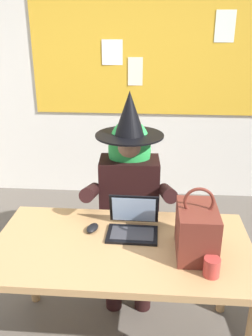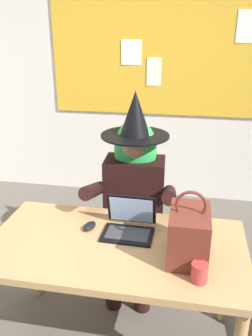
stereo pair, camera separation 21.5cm
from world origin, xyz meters
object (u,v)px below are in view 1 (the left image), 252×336
object	(u,v)px
desk_main	(122,257)
computer_mouse	(92,228)
person_costumed	(129,186)
handbag	(197,230)
laptop	(133,224)
chair_at_desk	(129,213)
coffee_mug	(212,267)

from	to	relation	value
desk_main	computer_mouse	size ratio (longest dim) A/B	13.70
person_costumed	handbag	distance (m)	0.78
person_costumed	laptop	xyz separation A→B (m)	(0.05, -0.49, -0.02)
desk_main	chair_at_desk	bearing A→B (deg)	90.86
chair_at_desk	computer_mouse	world-z (taller)	chair_at_desk
chair_at_desk	handbag	distance (m)	0.96
person_costumed	laptop	world-z (taller)	person_costumed
desk_main	chair_at_desk	xyz separation A→B (m)	(-0.01, 0.74, -0.14)
computer_mouse	handbag	world-z (taller)	handbag
computer_mouse	handbag	size ratio (longest dim) A/B	0.28
person_costumed	coffee_mug	world-z (taller)	person_costumed
laptop	handbag	world-z (taller)	handbag
chair_at_desk	handbag	bearing A→B (deg)	23.24
desk_main	handbag	world-z (taller)	handbag
chair_at_desk	handbag	xyz separation A→B (m)	(0.40, -0.79, 0.36)
desk_main	chair_at_desk	world-z (taller)	chair_at_desk
handbag	coffee_mug	bearing A→B (deg)	-72.20
person_costumed	laptop	distance (m)	0.49
coffee_mug	handbag	bearing A→B (deg)	107.80
person_costumed	coffee_mug	bearing A→B (deg)	24.86
desk_main	person_costumed	distance (m)	0.64
person_costumed	computer_mouse	world-z (taller)	person_costumed
handbag	coffee_mug	world-z (taller)	handbag
handbag	chair_at_desk	bearing A→B (deg)	116.93
person_costumed	coffee_mug	distance (m)	0.96
person_costumed	coffee_mug	xyz separation A→B (m)	(0.45, -0.85, -0.02)
desk_main	person_costumed	xyz separation A→B (m)	(-0.00, 0.62, 0.15)
chair_at_desk	person_costumed	bearing A→B (deg)	0.30
desk_main	person_costumed	bearing A→B (deg)	90.25
computer_mouse	handbag	bearing A→B (deg)	-1.29
chair_at_desk	laptop	world-z (taller)	laptop
chair_at_desk	handbag	world-z (taller)	handbag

